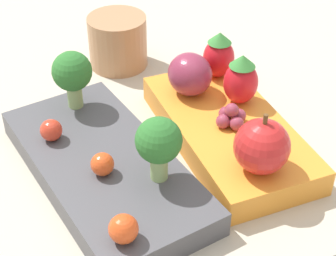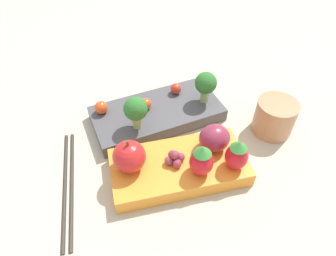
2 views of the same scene
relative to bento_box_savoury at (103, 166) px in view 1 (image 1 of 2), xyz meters
name	(u,v)px [view 1 (image 1 of 2)]	position (x,y,z in m)	size (l,w,h in m)	color
ground_plane	(168,156)	(0.00, -0.07, -0.01)	(4.00, 4.00, 0.00)	#BCB29E
bento_box_savoury	(103,166)	(0.00, 0.00, 0.00)	(0.23, 0.12, 0.02)	#4C4C51
bento_box_fruit	(228,131)	(-0.01, -0.13, 0.00)	(0.22, 0.13, 0.03)	orange
broccoli_floret_0	(159,142)	(-0.05, -0.03, 0.05)	(0.04, 0.04, 0.06)	#93B770
broccoli_floret_1	(72,73)	(0.09, -0.01, 0.05)	(0.04, 0.04, 0.06)	#93B770
cherry_tomato_0	(123,229)	(-0.10, 0.03, 0.02)	(0.02, 0.02, 0.02)	#DB4C1E
cherry_tomato_1	(51,130)	(0.05, 0.03, 0.02)	(0.02, 0.02, 0.02)	red
cherry_tomato_2	(102,164)	(-0.02, 0.01, 0.02)	(0.02, 0.02, 0.02)	#DB4C1E
apple	(262,146)	(-0.08, -0.11, 0.04)	(0.05, 0.05, 0.06)	red
strawberry_0	(219,55)	(0.06, -0.16, 0.04)	(0.03, 0.03, 0.05)	red
strawberry_1	(241,80)	(0.01, -0.15, 0.04)	(0.03, 0.03, 0.05)	red
plum	(190,74)	(0.05, -0.12, 0.04)	(0.05, 0.04, 0.04)	#892D47
grape_cluster	(231,117)	(-0.02, -0.12, 0.02)	(0.03, 0.03, 0.02)	#93384C
drinking_cup	(118,41)	(0.17, -0.10, 0.02)	(0.07, 0.07, 0.06)	tan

